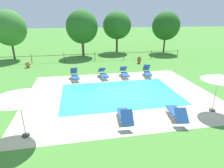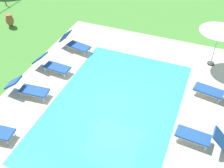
{
  "view_description": "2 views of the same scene",
  "coord_description": "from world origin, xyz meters",
  "px_view_note": "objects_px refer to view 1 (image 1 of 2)",
  "views": [
    {
      "loc": [
        -2.85,
        -12.09,
        5.31
      ],
      "look_at": [
        -0.48,
        0.5,
        0.6
      ],
      "focal_mm": 29.82,
      "sensor_mm": 36.0,
      "label": 1
    },
    {
      "loc": [
        -8.09,
        -3.13,
        8.66
      ],
      "look_at": [
        0.6,
        0.32,
        0.78
      ],
      "focal_mm": 45.3,
      "sensor_mm": 36.0,
      "label": 2
    }
  ],
  "objects_px": {
    "tree_centre": "(166,26)",
    "sun_lounger_north_near_steps": "(103,74)",
    "patio_umbrella_open_foreground": "(219,77)",
    "patio_umbrella_open_by_bench": "(18,95)",
    "terracotta_urn_near_fence": "(139,60)",
    "tree_far_west": "(82,27)",
    "sun_lounger_north_mid": "(75,75)",
    "sun_lounger_south_far": "(125,73)",
    "sun_lounger_north_far": "(147,72)",
    "sun_lounger_north_end": "(176,112)",
    "sun_lounger_south_mid": "(125,115)",
    "terracotta_urn_by_tree": "(28,64)",
    "tree_east_mid": "(117,25)",
    "tree_west_mid": "(9,28)"
  },
  "relations": [
    {
      "from": "terracotta_urn_by_tree",
      "to": "sun_lounger_south_mid",
      "type": "bearing_deg",
      "value": -59.03
    },
    {
      "from": "sun_lounger_north_mid",
      "to": "sun_lounger_south_far",
      "type": "bearing_deg",
      "value": -0.47
    },
    {
      "from": "sun_lounger_north_end",
      "to": "patio_umbrella_open_by_bench",
      "type": "distance_m",
      "value": 7.91
    },
    {
      "from": "sun_lounger_north_near_steps",
      "to": "terracotta_urn_near_fence",
      "type": "xyz_separation_m",
      "value": [
        4.97,
        4.74,
        0.06
      ]
    },
    {
      "from": "sun_lounger_north_far",
      "to": "sun_lounger_south_far",
      "type": "bearing_deg",
      "value": 176.19
    },
    {
      "from": "sun_lounger_south_mid",
      "to": "sun_lounger_north_mid",
      "type": "bearing_deg",
      "value": 108.86
    },
    {
      "from": "patio_umbrella_open_by_bench",
      "to": "sun_lounger_south_mid",
      "type": "bearing_deg",
      "value": 4.69
    },
    {
      "from": "patio_umbrella_open_foreground",
      "to": "patio_umbrella_open_by_bench",
      "type": "xyz_separation_m",
      "value": [
        -10.31,
        -0.6,
        0.02
      ]
    },
    {
      "from": "sun_lounger_north_end",
      "to": "patio_umbrella_open_by_bench",
      "type": "height_order",
      "value": "patio_umbrella_open_by_bench"
    },
    {
      "from": "sun_lounger_north_near_steps",
      "to": "sun_lounger_north_far",
      "type": "height_order",
      "value": "sun_lounger_north_far"
    },
    {
      "from": "sun_lounger_south_far",
      "to": "sun_lounger_north_far",
      "type": "bearing_deg",
      "value": -3.81
    },
    {
      "from": "patio_umbrella_open_foreground",
      "to": "patio_umbrella_open_by_bench",
      "type": "height_order",
      "value": "patio_umbrella_open_by_bench"
    },
    {
      "from": "sun_lounger_north_end",
      "to": "tree_centre",
      "type": "distance_m",
      "value": 20.32
    },
    {
      "from": "sun_lounger_north_end",
      "to": "patio_umbrella_open_by_bench",
      "type": "xyz_separation_m",
      "value": [
        -7.71,
        -0.17,
        1.73
      ]
    },
    {
      "from": "sun_lounger_north_mid",
      "to": "tree_west_mid",
      "type": "distance_m",
      "value": 12.92
    },
    {
      "from": "sun_lounger_north_far",
      "to": "terracotta_urn_near_fence",
      "type": "relative_size",
      "value": 2.38
    },
    {
      "from": "patio_umbrella_open_foreground",
      "to": "terracotta_urn_near_fence",
      "type": "relative_size",
      "value": 2.86
    },
    {
      "from": "terracotta_urn_by_tree",
      "to": "tree_west_mid",
      "type": "distance_m",
      "value": 6.41
    },
    {
      "from": "sun_lounger_south_far",
      "to": "tree_west_mid",
      "type": "height_order",
      "value": "tree_west_mid"
    },
    {
      "from": "patio_umbrella_open_foreground",
      "to": "tree_centre",
      "type": "relative_size",
      "value": 0.39
    },
    {
      "from": "sun_lounger_north_end",
      "to": "tree_far_west",
      "type": "xyz_separation_m",
      "value": [
        -4.25,
        18.0,
        3.54
      ]
    },
    {
      "from": "sun_lounger_north_end",
      "to": "tree_west_mid",
      "type": "relative_size",
      "value": 0.34
    },
    {
      "from": "sun_lounger_north_near_steps",
      "to": "sun_lounger_north_mid",
      "type": "xyz_separation_m",
      "value": [
        -2.54,
        -0.04,
        0.02
      ]
    },
    {
      "from": "sun_lounger_north_mid",
      "to": "sun_lounger_north_end",
      "type": "relative_size",
      "value": 0.94
    },
    {
      "from": "sun_lounger_north_far",
      "to": "tree_far_west",
      "type": "xyz_separation_m",
      "value": [
        -5.48,
        10.39,
        3.52
      ]
    },
    {
      "from": "sun_lounger_south_far",
      "to": "terracotta_urn_near_fence",
      "type": "distance_m",
      "value": 5.68
    },
    {
      "from": "sun_lounger_north_end",
      "to": "tree_centre",
      "type": "xyz_separation_m",
      "value": [
        7.93,
        18.37,
        3.53
      ]
    },
    {
      "from": "tree_west_mid",
      "to": "tree_centre",
      "type": "distance_m",
      "value": 21.06
    },
    {
      "from": "sun_lounger_north_far",
      "to": "patio_umbrella_open_by_bench",
      "type": "xyz_separation_m",
      "value": [
        -8.94,
        -7.77,
        1.71
      ]
    },
    {
      "from": "sun_lounger_south_far",
      "to": "patio_umbrella_open_foreground",
      "type": "relative_size",
      "value": 0.86
    },
    {
      "from": "tree_far_west",
      "to": "tree_east_mid",
      "type": "bearing_deg",
      "value": 22.48
    },
    {
      "from": "patio_umbrella_open_by_bench",
      "to": "sun_lounger_north_near_steps",
      "type": "bearing_deg",
      "value": 58.82
    },
    {
      "from": "tree_centre",
      "to": "sun_lounger_north_near_steps",
      "type": "bearing_deg",
      "value": -135.73
    },
    {
      "from": "sun_lounger_north_mid",
      "to": "patio_umbrella_open_by_bench",
      "type": "height_order",
      "value": "patio_umbrella_open_by_bench"
    },
    {
      "from": "terracotta_urn_by_tree",
      "to": "tree_far_west",
      "type": "xyz_separation_m",
      "value": [
        6.2,
        5.07,
        3.58
      ]
    },
    {
      "from": "terracotta_urn_near_fence",
      "to": "tree_far_west",
      "type": "bearing_deg",
      "value": 139.39
    },
    {
      "from": "sun_lounger_south_mid",
      "to": "terracotta_urn_by_tree",
      "type": "bearing_deg",
      "value": 120.97
    },
    {
      "from": "tree_centre",
      "to": "tree_east_mid",
      "type": "bearing_deg",
      "value": 165.38
    },
    {
      "from": "sun_lounger_north_mid",
      "to": "tree_west_mid",
      "type": "height_order",
      "value": "tree_west_mid"
    },
    {
      "from": "sun_lounger_south_mid",
      "to": "terracotta_urn_near_fence",
      "type": "height_order",
      "value": "sun_lounger_south_mid"
    },
    {
      "from": "tree_east_mid",
      "to": "tree_west_mid",
      "type": "bearing_deg",
      "value": -169.49
    },
    {
      "from": "sun_lounger_north_near_steps",
      "to": "sun_lounger_south_far",
      "type": "xyz_separation_m",
      "value": [
        1.95,
        -0.08,
        0.01
      ]
    },
    {
      "from": "sun_lounger_south_mid",
      "to": "tree_centre",
      "type": "xyz_separation_m",
      "value": [
        10.77,
        18.13,
        3.52
      ]
    },
    {
      "from": "sun_lounger_north_near_steps",
      "to": "sun_lounger_north_end",
      "type": "height_order",
      "value": "sun_lounger_north_end"
    },
    {
      "from": "sun_lounger_north_far",
      "to": "tree_centre",
      "type": "relative_size",
      "value": 0.32
    },
    {
      "from": "tree_centre",
      "to": "patio_umbrella_open_foreground",
      "type": "bearing_deg",
      "value": -106.58
    },
    {
      "from": "sun_lounger_north_mid",
      "to": "sun_lounger_south_far",
      "type": "relative_size",
      "value": 0.96
    },
    {
      "from": "patio_umbrella_open_by_bench",
      "to": "terracotta_urn_near_fence",
      "type": "xyz_separation_m",
      "value": [
        9.8,
        12.73,
        -1.67
      ]
    },
    {
      "from": "patio_umbrella_open_by_bench",
      "to": "sun_lounger_north_mid",
      "type": "bearing_deg",
      "value": 73.9
    },
    {
      "from": "sun_lounger_south_far",
      "to": "patio_umbrella_open_foreground",
      "type": "distance_m",
      "value": 8.3
    }
  ]
}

